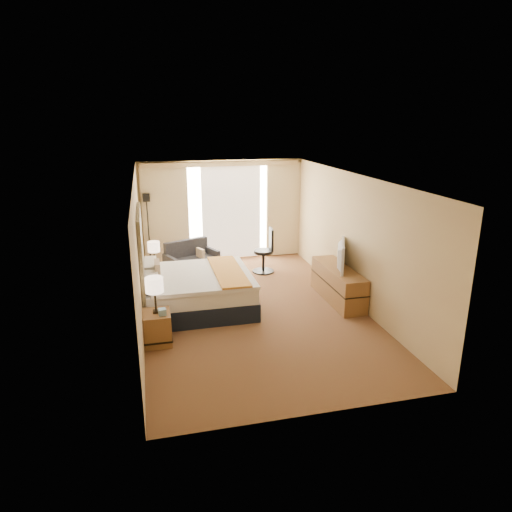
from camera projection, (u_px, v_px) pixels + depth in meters
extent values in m
cube|color=#561C18|center=(252.00, 308.00, 9.10)|extent=(4.20, 7.00, 0.02)
cube|color=silver|center=(251.00, 177.00, 8.34)|extent=(4.20, 7.00, 0.02)
cube|color=#D2BA80|center=(221.00, 210.00, 11.97)|extent=(4.20, 0.02, 2.60)
cube|color=#D2BA80|center=(318.00, 322.00, 5.47)|extent=(4.20, 0.02, 2.60)
cube|color=#D2BA80|center=(139.00, 253.00, 8.25)|extent=(0.02, 7.00, 2.60)
cube|color=#D2BA80|center=(353.00, 239.00, 9.20)|extent=(0.02, 7.00, 2.60)
cube|color=black|center=(141.00, 251.00, 8.45)|extent=(0.06, 1.85, 1.50)
cube|color=brown|center=(157.00, 328.00, 7.62)|extent=(0.45, 0.52, 0.55)
cube|color=brown|center=(153.00, 279.00, 9.95)|extent=(0.45, 0.52, 0.55)
cube|color=brown|center=(338.00, 284.00, 9.41)|extent=(0.50, 1.80, 0.70)
cube|color=white|center=(231.00, 209.00, 12.00)|extent=(2.30, 0.02, 2.30)
cube|color=beige|center=(166.00, 215.00, 11.54)|extent=(1.15, 0.09, 2.50)
cube|color=beige|center=(283.00, 209.00, 12.24)|extent=(0.90, 0.09, 2.50)
cube|color=white|center=(231.00, 212.00, 11.97)|extent=(1.55, 0.04, 2.50)
cube|color=#D2BA80|center=(221.00, 164.00, 11.47)|extent=(4.00, 0.16, 0.12)
cube|color=black|center=(197.00, 300.00, 9.05)|extent=(2.12, 1.91, 0.35)
cube|color=silver|center=(197.00, 284.00, 8.96)|extent=(2.07, 1.86, 0.30)
cube|color=silver|center=(201.00, 276.00, 8.92)|extent=(1.93, 1.93, 0.07)
cube|color=orange|center=(228.00, 271.00, 9.03)|extent=(0.55, 1.93, 0.04)
cube|color=silver|center=(151.00, 281.00, 8.24)|extent=(0.28, 0.79, 0.18)
cube|color=silver|center=(150.00, 266.00, 9.10)|extent=(0.28, 0.79, 0.18)
cube|color=#F0E5C6|center=(158.00, 271.00, 8.69)|extent=(0.10, 0.42, 0.36)
cube|color=maroon|center=(192.00, 268.00, 11.14)|extent=(1.40, 1.09, 0.22)
cube|color=#313036|center=(193.00, 262.00, 11.05)|extent=(1.27, 0.94, 0.14)
cube|color=#313036|center=(186.00, 249.00, 11.22)|extent=(1.11, 0.56, 0.49)
cube|color=#313036|center=(170.00, 265.00, 10.75)|extent=(0.34, 0.64, 0.40)
cube|color=#313036|center=(212.00, 256.00, 11.41)|extent=(0.34, 0.64, 0.40)
cube|color=#F0E5C6|center=(200.00, 254.00, 11.13)|extent=(0.19, 0.31, 0.28)
cube|color=black|center=(151.00, 265.00, 11.66)|extent=(0.24, 0.24, 0.03)
cylinder|color=black|center=(149.00, 233.00, 11.41)|extent=(0.03, 0.03, 1.66)
cube|color=black|center=(146.00, 197.00, 11.14)|extent=(0.17, 0.17, 0.19)
cylinder|color=black|center=(263.00, 271.00, 11.22)|extent=(0.53, 0.53, 0.03)
cylinder|color=black|center=(263.00, 261.00, 11.15)|extent=(0.06, 0.06, 0.48)
cylinder|color=black|center=(263.00, 252.00, 11.08)|extent=(0.47, 0.47, 0.07)
cube|color=black|center=(271.00, 239.00, 11.01)|extent=(0.10, 0.43, 0.53)
cube|color=black|center=(156.00, 311.00, 7.54)|extent=(0.10, 0.10, 0.04)
cylinder|color=black|center=(155.00, 300.00, 7.48)|extent=(0.03, 0.03, 0.37)
cylinder|color=#FFDFBF|center=(154.00, 285.00, 7.41)|extent=(0.29, 0.29, 0.25)
cube|color=black|center=(155.00, 265.00, 9.91)|extent=(0.09, 0.09, 0.04)
cylinder|color=black|center=(154.00, 257.00, 9.86)|extent=(0.03, 0.03, 0.32)
cylinder|color=#FFDFBF|center=(154.00, 247.00, 9.79)|extent=(0.26, 0.26, 0.22)
cube|color=#7BA4BF|center=(162.00, 312.00, 7.45)|extent=(0.13, 0.13, 0.11)
cube|color=black|center=(156.00, 264.00, 9.91)|extent=(0.22, 0.19, 0.07)
imported|color=black|center=(338.00, 255.00, 9.20)|extent=(0.51, 0.95, 0.56)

